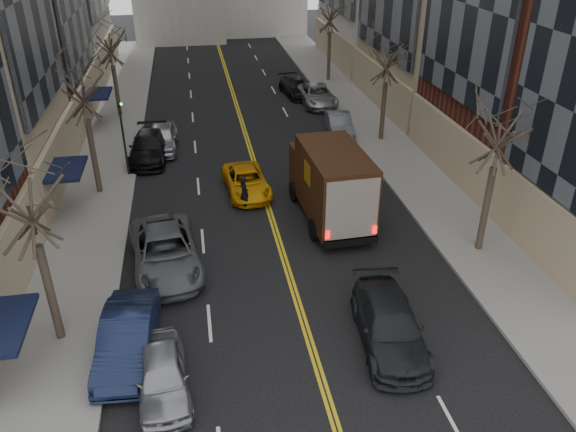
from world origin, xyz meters
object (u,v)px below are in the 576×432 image
observer_sedan (389,325)px  pedestrian (244,193)px  ups_truck (330,183)px  taxi (247,182)px

observer_sedan → pedestrian: bearing=115.3°
ups_truck → taxi: 5.35m
ups_truck → observer_sedan: ups_truck is taller
observer_sedan → pedestrian: size_ratio=2.91×
taxi → observer_sedan: bearing=-78.9°
pedestrian → observer_sedan: bearing=178.0°
observer_sedan → taxi: size_ratio=1.15×
taxi → pedestrian: bearing=-104.1°
observer_sedan → taxi: bearing=111.2°
ups_truck → observer_sedan: (-0.11, -9.33, -1.17)m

